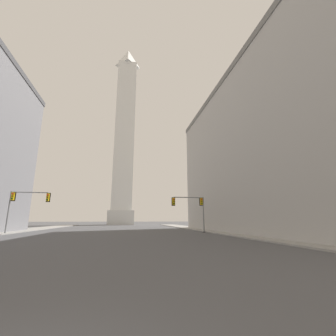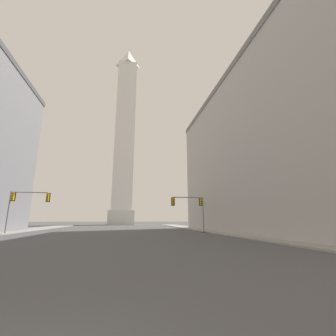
{
  "view_description": "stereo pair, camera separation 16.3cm",
  "coord_description": "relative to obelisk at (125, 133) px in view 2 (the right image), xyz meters",
  "views": [
    {
      "loc": [
        1.47,
        -2.59,
        2.0
      ],
      "look_at": [
        11.17,
        49.08,
        14.03
      ],
      "focal_mm": 24.0,
      "sensor_mm": 36.0,
      "label": 1
    },
    {
      "loc": [
        1.63,
        -2.62,
        2.0
      ],
      "look_at": [
        11.17,
        49.08,
        14.03
      ],
      "focal_mm": 24.0,
      "sensor_mm": 36.0,
      "label": 2
    }
  ],
  "objects": [
    {
      "name": "traffic_light_mid_right",
      "position": [
        11.95,
        -51.84,
        -31.73
      ],
      "size": [
        5.34,
        0.51,
        5.49
      ],
      "color": "slate",
      "rests_on": "ground_plane"
    },
    {
      "name": "obelisk",
      "position": [
        0.0,
        0.0,
        0.0
      ],
      "size": [
        9.31,
        9.31,
        74.43
      ],
      "color": "silver",
      "rests_on": "ground_plane"
    },
    {
      "name": "sidewalk_right",
      "position": [
        16.55,
        -53.69,
        -35.85
      ],
      "size": [
        5.0,
        100.67,
        0.15
      ],
      "primitive_type": "cube",
      "color": "gray",
      "rests_on": "ground_plane"
    },
    {
      "name": "traffic_light_mid_left",
      "position": [
        -12.7,
        -51.35,
        -31.45
      ],
      "size": [
        5.35,
        0.51,
        5.85
      ],
      "color": "slate",
      "rests_on": "ground_plane"
    },
    {
      "name": "building_right",
      "position": [
        28.42,
        -56.72,
        -23.68
      ],
      "size": [
        24.84,
        45.52,
        24.49
      ],
      "color": "#B2AFAA",
      "rests_on": "ground_plane"
    }
  ]
}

